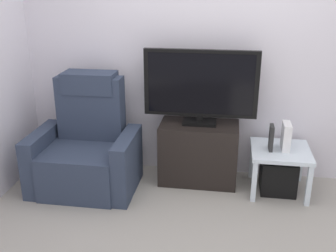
# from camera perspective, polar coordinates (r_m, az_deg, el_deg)

# --- Properties ---
(ground_plane) EXTENTS (6.40, 6.40, 0.00)m
(ground_plane) POSITION_cam_1_polar(r_m,az_deg,el_deg) (3.38, 4.05, -14.49)
(ground_plane) COLOR #9E998E
(wall_back) EXTENTS (6.40, 0.06, 2.60)m
(wall_back) POSITION_cam_1_polar(r_m,az_deg,el_deg) (3.95, 5.98, 11.14)
(wall_back) COLOR silver
(wall_back) RESTS_ON ground
(tv_stand) EXTENTS (0.75, 0.42, 0.60)m
(tv_stand) POSITION_cam_1_polar(r_m,az_deg,el_deg) (3.98, 4.36, -3.79)
(tv_stand) COLOR black
(tv_stand) RESTS_ON ground
(television) EXTENTS (1.07, 0.20, 0.71)m
(television) POSITION_cam_1_polar(r_m,az_deg,el_deg) (3.77, 4.65, 5.74)
(television) COLOR black
(television) RESTS_ON tv_stand
(recliner_armchair) EXTENTS (0.98, 0.78, 1.08)m
(recliner_armchair) POSITION_cam_1_polar(r_m,az_deg,el_deg) (3.94, -11.51, -3.27)
(recliner_armchair) COLOR #2D384C
(recliner_armchair) RESTS_ON ground
(side_table) EXTENTS (0.54, 0.54, 0.43)m
(side_table) POSITION_cam_1_polar(r_m,az_deg,el_deg) (3.90, 15.65, -4.09)
(side_table) COLOR silver
(side_table) RESTS_ON ground
(subwoofer_box) EXTENTS (0.33, 0.33, 0.33)m
(subwoofer_box) POSITION_cam_1_polar(r_m,az_deg,el_deg) (3.98, 15.38, -6.71)
(subwoofer_box) COLOR black
(subwoofer_box) RESTS_ON ground
(book_upright) EXTENTS (0.03, 0.14, 0.24)m
(book_upright) POSITION_cam_1_polar(r_m,az_deg,el_deg) (3.80, 14.45, -1.61)
(book_upright) COLOR #262626
(book_upright) RESTS_ON side_table
(game_console) EXTENTS (0.07, 0.20, 0.25)m
(game_console) POSITION_cam_1_polar(r_m,az_deg,el_deg) (3.84, 16.43, -1.43)
(game_console) COLOR white
(game_console) RESTS_ON side_table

